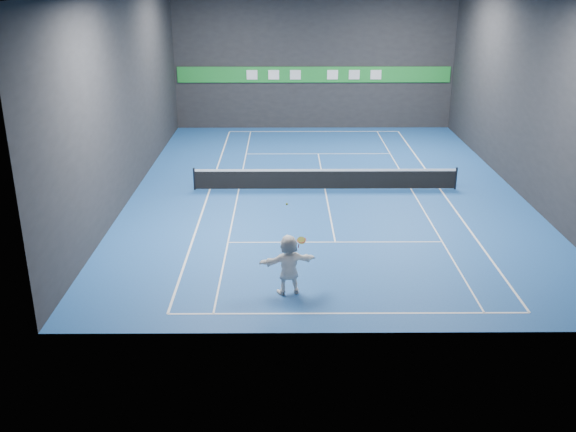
{
  "coord_description": "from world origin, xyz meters",
  "views": [
    {
      "loc": [
        -1.97,
        -28.96,
        9.65
      ],
      "look_at": [
        -1.82,
        -7.51,
        1.5
      ],
      "focal_mm": 40.0,
      "sensor_mm": 36.0,
      "label": 1
    }
  ],
  "objects_px": {
    "tennis_ball": "(287,204)",
    "tennis_net": "(325,179)",
    "tennis_racket": "(301,242)",
    "player": "(289,265)"
  },
  "relations": [
    {
      "from": "player",
      "to": "tennis_net",
      "type": "height_order",
      "value": "player"
    },
    {
      "from": "tennis_ball",
      "to": "tennis_racket",
      "type": "relative_size",
      "value": 0.1
    },
    {
      "from": "tennis_racket",
      "to": "tennis_ball",
      "type": "bearing_deg",
      "value": 177.61
    },
    {
      "from": "tennis_ball",
      "to": "player",
      "type": "bearing_deg",
      "value": -50.1
    },
    {
      "from": "player",
      "to": "tennis_racket",
      "type": "bearing_deg",
      "value": 173.17
    },
    {
      "from": "tennis_ball",
      "to": "tennis_net",
      "type": "distance_m",
      "value": 10.91
    },
    {
      "from": "tennis_net",
      "to": "tennis_racket",
      "type": "bearing_deg",
      "value": -97.83
    },
    {
      "from": "tennis_racket",
      "to": "player",
      "type": "bearing_deg",
      "value": -172.79
    },
    {
      "from": "tennis_net",
      "to": "tennis_ball",
      "type": "bearing_deg",
      "value": -100.16
    },
    {
      "from": "tennis_ball",
      "to": "tennis_racket",
      "type": "height_order",
      "value": "tennis_ball"
    }
  ]
}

